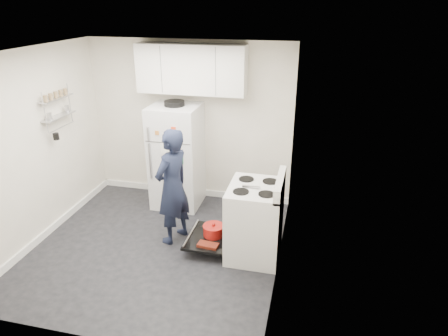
% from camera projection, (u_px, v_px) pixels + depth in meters
% --- Properties ---
extents(room, '(3.21, 3.21, 2.51)m').
position_uv_depth(room, '(149.00, 161.00, 4.86)').
color(room, black).
rests_on(room, ground).
extents(electric_range, '(0.66, 0.76, 1.10)m').
position_uv_depth(electric_range, '(254.00, 221.00, 4.99)').
color(electric_range, silver).
rests_on(electric_range, ground).
extents(open_oven_door, '(0.55, 0.70, 0.22)m').
position_uv_depth(open_oven_door, '(211.00, 234.00, 5.23)').
color(open_oven_door, black).
rests_on(open_oven_door, ground).
extents(refrigerator, '(0.72, 0.74, 1.66)m').
position_uv_depth(refrigerator, '(177.00, 156.00, 6.13)').
color(refrigerator, silver).
rests_on(refrigerator, ground).
extents(upper_cabinets, '(1.60, 0.33, 0.70)m').
position_uv_depth(upper_cabinets, '(191.00, 69.00, 5.74)').
color(upper_cabinets, silver).
rests_on(upper_cabinets, room).
extents(wall_shelf_rack, '(0.14, 0.60, 0.61)m').
position_uv_depth(wall_shelf_rack, '(57.00, 107.00, 5.40)').
color(wall_shelf_rack, '#B2B2B7').
rests_on(wall_shelf_rack, room).
extents(person, '(0.56, 0.67, 1.57)m').
position_uv_depth(person, '(172.00, 187.00, 5.17)').
color(person, '#161C31').
rests_on(person, ground).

